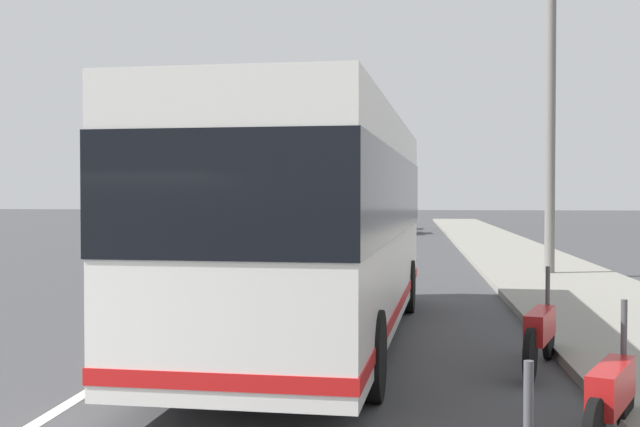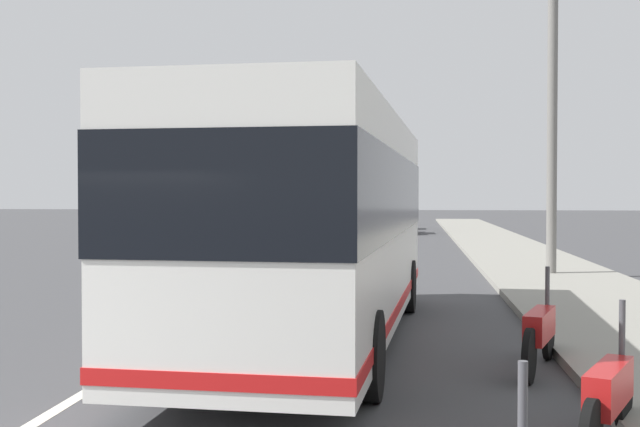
% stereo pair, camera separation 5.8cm
% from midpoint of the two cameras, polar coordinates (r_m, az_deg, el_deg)
% --- Properties ---
extents(sidewalk_curb, '(110.00, 3.60, 0.14)m').
position_cam_midpoint_polar(sidewalk_curb, '(14.94, 21.05, -7.14)').
color(sidewalk_curb, gray).
rests_on(sidewalk_curb, ground).
extents(lane_divider_line, '(110.00, 0.16, 0.01)m').
position_cam_midpoint_polar(lane_divider_line, '(14.93, -8.00, -7.32)').
color(lane_divider_line, silver).
rests_on(lane_divider_line, ground).
extents(coach_bus, '(10.54, 3.13, 3.40)m').
position_cam_midpoint_polar(coach_bus, '(12.15, -0.33, -0.23)').
color(coach_bus, silver).
rests_on(coach_bus, ground).
extents(motorcycle_by_tree, '(1.96, 0.92, 1.26)m').
position_cam_midpoint_polar(motorcycle_by_tree, '(7.73, 19.84, -12.11)').
color(motorcycle_by_tree, black).
rests_on(motorcycle_by_tree, ground).
extents(motorcycle_nearest_curb, '(2.14, 0.74, 1.28)m').
position_cam_midpoint_polar(motorcycle_nearest_curb, '(10.72, 15.26, -8.18)').
color(motorcycle_nearest_curb, black).
rests_on(motorcycle_nearest_curb, ground).
extents(car_far_distant, '(4.27, 1.90, 1.43)m').
position_cam_midpoint_polar(car_far_distant, '(46.14, 5.19, -0.58)').
color(car_far_distant, black).
rests_on(car_far_distant, ground).
extents(car_ahead_same_lane, '(4.59, 1.88, 1.61)m').
position_cam_midpoint_polar(car_ahead_same_lane, '(51.90, 4.61, -0.26)').
color(car_ahead_same_lane, gray).
rests_on(car_ahead_same_lane, ground).
extents(car_oncoming, '(4.31, 1.81, 1.46)m').
position_cam_midpoint_polar(car_oncoming, '(45.74, -0.97, -0.57)').
color(car_oncoming, gray).
rests_on(car_oncoming, ground).
extents(car_side_street, '(4.37, 2.11, 1.54)m').
position_cam_midpoint_polar(car_side_street, '(35.46, -4.25, -1.08)').
color(car_side_street, '#2D7238').
rests_on(car_side_street, ground).
extents(utility_pole, '(0.27, 0.27, 8.83)m').
position_cam_midpoint_polar(utility_pole, '(22.49, 16.02, 6.83)').
color(utility_pole, slate).
rests_on(utility_pole, ground).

